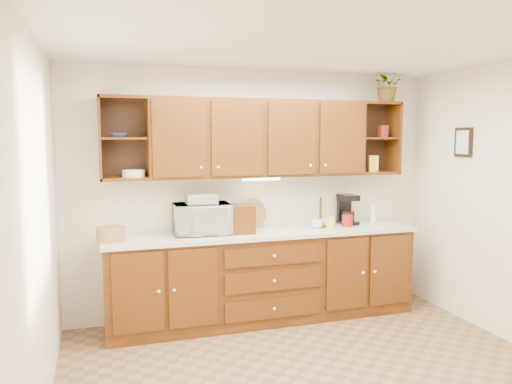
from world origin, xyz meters
TOP-DOWN VIEW (x-y plane):
  - floor at (0.00, 0.00)m, footprint 4.00×4.00m
  - ceiling at (0.00, 0.00)m, footprint 4.00×4.00m
  - back_wall at (0.00, 1.75)m, footprint 4.00×0.00m
  - left_wall at (-2.00, 0.00)m, footprint 0.00×3.50m
  - base_cabinets at (0.00, 1.45)m, footprint 3.20×0.60m
  - countertop at (0.00, 1.44)m, footprint 3.24×0.64m
  - upper_cabinets at (0.01, 1.59)m, footprint 3.20×0.33m
  - undercabinet_light at (0.00, 1.53)m, footprint 0.40×0.05m
  - framed_picture at (1.98, 0.90)m, footprint 0.03×0.24m
  - wicker_basket at (-1.52, 1.40)m, footprint 0.34×0.34m
  - microwave at (-0.64, 1.48)m, footprint 0.56×0.39m
  - towel_stack at (-0.64, 1.48)m, footprint 0.30×0.23m
  - wine_bottle at (-0.68, 1.51)m, footprint 0.08×0.08m
  - woven_tray at (-0.02, 1.69)m, footprint 0.32×0.18m
  - bread_box at (-0.33, 1.43)m, footprint 0.43×0.29m
  - mug_tree at (0.65, 1.47)m, footprint 0.30×0.30m
  - canister_red at (0.95, 1.43)m, footprint 0.15×0.15m
  - canister_white at (1.31, 1.52)m, footprint 0.09×0.09m
  - canister_yellow at (0.73, 1.40)m, footprint 0.10×0.10m
  - coffee_maker at (1.02, 1.57)m, footprint 0.18×0.23m
  - bowl_stack at (-1.42, 1.56)m, footprint 0.18×0.18m
  - plate_stack at (-1.28, 1.57)m, footprint 0.26×0.26m
  - pantry_box_yellow at (1.32, 1.55)m, footprint 0.12×0.10m
  - pantry_box_red at (1.44, 1.56)m, footprint 0.09×0.08m
  - potted_plant at (1.48, 1.54)m, footprint 0.36×0.33m

SIDE VIEW (x-z plane):
  - floor at x=0.00m, z-range 0.00..0.00m
  - base_cabinets at x=0.00m, z-range 0.00..0.90m
  - countertop at x=0.00m, z-range 0.90..0.94m
  - woven_tray at x=-0.02m, z-range 0.80..1.10m
  - mug_tree at x=0.65m, z-range 0.83..1.15m
  - canister_yellow at x=0.73m, z-range 0.94..1.06m
  - canister_red at x=0.95m, z-range 0.94..1.07m
  - wicker_basket at x=-1.52m, z-range 0.94..1.07m
  - canister_white at x=1.31m, z-range 0.94..1.14m
  - bread_box at x=-0.33m, z-range 0.94..1.22m
  - wine_bottle at x=-0.68m, z-range 0.94..1.23m
  - microwave at x=-0.64m, z-range 0.94..1.25m
  - coffee_maker at x=1.02m, z-range 0.93..1.26m
  - towel_stack at x=-0.64m, z-range 1.25..1.34m
  - back_wall at x=0.00m, z-range -0.70..3.30m
  - left_wall at x=-2.00m, z-range -0.45..3.05m
  - undercabinet_light at x=0.00m, z-range 1.46..1.48m
  - plate_stack at x=-1.28m, z-range 1.52..1.59m
  - pantry_box_yellow at x=1.32m, z-range 1.52..1.70m
  - framed_picture at x=1.98m, z-range 1.70..2.00m
  - upper_cabinets at x=0.01m, z-range 1.49..2.29m
  - bowl_stack at x=-1.42m, z-range 1.90..1.94m
  - pantry_box_red at x=1.44m, z-range 1.90..2.03m
  - potted_plant at x=1.48m, z-range 2.29..2.66m
  - ceiling at x=0.00m, z-range 2.60..2.60m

